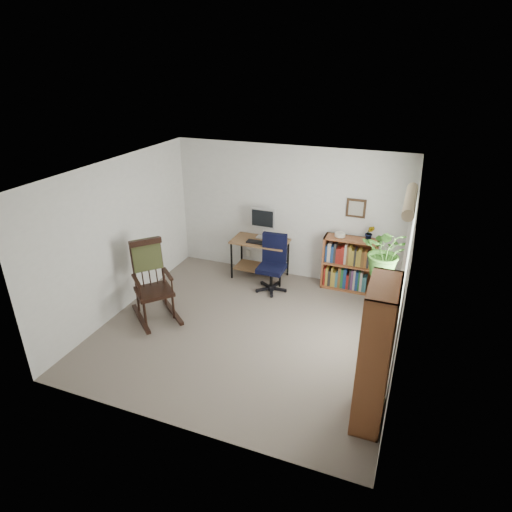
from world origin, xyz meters
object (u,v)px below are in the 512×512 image
at_px(desk, 260,259).
at_px(tall_bookshelf, 376,355).
at_px(low_bookshelf, 349,264).
at_px(rocking_chair, 153,282).
at_px(office_chair, 271,264).

relative_size(desk, tall_bookshelf, 0.60).
bearing_deg(desk, tall_bookshelf, -49.89).
xyz_separation_m(low_bookshelf, tall_bookshelf, (0.74, -2.89, 0.37)).
distance_m(desk, low_bookshelf, 1.61).
bearing_deg(low_bookshelf, desk, -175.71).
height_order(rocking_chair, tall_bookshelf, tall_bookshelf).
relative_size(low_bookshelf, tall_bookshelf, 0.57).
xyz_separation_m(rocking_chair, tall_bookshelf, (3.37, -0.90, 0.21)).
height_order(office_chair, low_bookshelf, office_chair).
bearing_deg(rocking_chair, office_chair, -1.69).
height_order(office_chair, rocking_chair, rocking_chair).
relative_size(office_chair, tall_bookshelf, 0.60).
height_order(rocking_chair, low_bookshelf, rocking_chair).
distance_m(office_chair, tall_bookshelf, 3.09).
xyz_separation_m(desk, tall_bookshelf, (2.34, -2.77, 0.48)).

